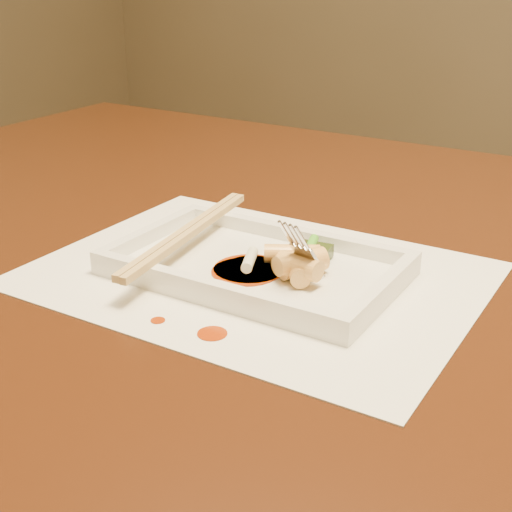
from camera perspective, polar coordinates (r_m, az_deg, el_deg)
The scene contains 24 objects.
table at distance 0.79m, azimuth 4.16°, elevation -5.45°, with size 1.40×0.90×0.75m.
placemat at distance 0.66m, azimuth 0.00°, elevation -1.49°, with size 0.40×0.30×0.00m, color white.
sauce_splatter_a at distance 0.56m, azimuth -3.52°, elevation -6.21°, with size 0.02×0.02×0.00m, color #9E2E04.
sauce_splatter_b at distance 0.58m, azimuth -7.86°, elevation -5.12°, with size 0.01×0.01×0.00m, color #9E2E04.
plate_base at distance 0.66m, azimuth 0.00°, elevation -1.12°, with size 0.26×0.16×0.01m, color white.
plate_rim_far at distance 0.71m, azimuth 3.09°, elevation 1.76°, with size 0.26×0.01×0.01m, color white.
plate_rim_near at distance 0.60m, azimuth -3.69°, elevation -2.63°, with size 0.26×0.01×0.01m, color white.
plate_rim_left at distance 0.72m, azimuth -8.43°, elevation 1.78°, with size 0.01×0.14×0.01m, color white.
plate_rim_right at distance 0.61m, azimuth 10.07°, elevation -2.65°, with size 0.01×0.14×0.01m, color white.
veg_piece at distance 0.67m, azimuth 4.33°, elevation 0.33°, with size 0.04×0.03×0.01m, color black.
scallion_white at distance 0.64m, azimuth -0.50°, elevation -0.29°, with size 0.01×0.01×0.04m, color #EAEACC.
scallion_green at distance 0.65m, azimuth 4.08°, elevation 0.08°, with size 0.01×0.01×0.09m, color green.
chopstick_a at distance 0.69m, azimuth -5.79°, elevation 1.94°, with size 0.01×0.24×0.01m, color tan.
chopstick_b at distance 0.69m, azimuth -5.26°, elevation 1.82°, with size 0.01×0.24×0.01m, color tan.
fork at distance 0.62m, azimuth 6.47°, elevation 4.72°, with size 0.09×0.10×0.14m, color silver, non-canonical shape.
sauce_blob_0 at distance 0.65m, azimuth -0.84°, elevation -1.25°, with size 0.06×0.06×0.00m, color #9E2E04.
sauce_blob_1 at distance 0.65m, azimuth -0.29°, elevation -0.92°, with size 0.05×0.05×0.00m, color #9E2E04.
sauce_blob_2 at distance 0.65m, azimuth -0.53°, elevation -1.02°, with size 0.07×0.07×0.00m, color #9E2E04.
rice_cake_0 at distance 0.66m, azimuth 2.90°, elevation 0.19°, with size 0.02×0.02×0.05m, color #F5CC72.
rice_cake_1 at distance 0.64m, azimuth 3.44°, elevation -0.39°, with size 0.02×0.02×0.05m, color #F5CC72.
rice_cake_2 at distance 0.62m, azimuth 3.48°, elevation -0.81°, with size 0.02×0.02×0.04m, color #F5CC72.
rice_cake_3 at distance 0.63m, azimuth 3.39°, elevation -1.09°, with size 0.02×0.02×0.04m, color #F5CC72.
rice_cake_4 at distance 0.64m, azimuth 3.80°, elevation -0.70°, with size 0.02×0.02×0.05m, color #F5CC72.
rice_cake_5 at distance 0.63m, azimuth 3.59°, elevation -0.44°, with size 0.02×0.02×0.05m, color #F5CC72.
Camera 1 is at (0.31, -0.62, 1.03)m, focal length 50.00 mm.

